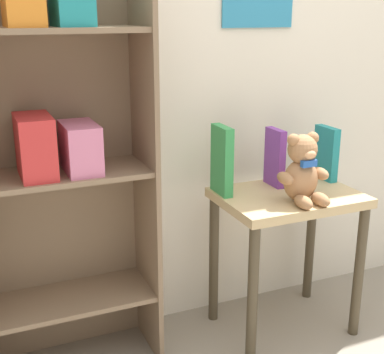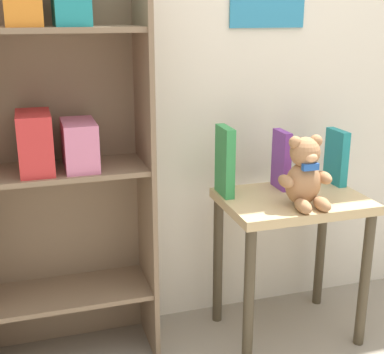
{
  "view_description": "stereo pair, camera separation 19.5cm",
  "coord_description": "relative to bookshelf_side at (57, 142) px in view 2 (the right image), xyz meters",
  "views": [
    {
      "loc": [
        -1.05,
        -0.71,
        1.27
      ],
      "look_at": [
        -0.32,
        1.01,
        0.69
      ],
      "focal_mm": 50.0,
      "sensor_mm": 36.0,
      "label": 1
    },
    {
      "loc": [
        -0.87,
        -0.77,
        1.27
      ],
      "look_at": [
        -0.32,
        1.01,
        0.69
      ],
      "focal_mm": 50.0,
      "sensor_mm": 36.0,
      "label": 2
    }
  ],
  "objects": [
    {
      "name": "bookshelf_side",
      "position": [
        0.0,
        0.0,
        0.0
      ],
      "size": [
        0.63,
        0.29,
        1.49
      ],
      "color": "#7F664C",
      "rests_on": "ground_plane"
    },
    {
      "name": "wall_back",
      "position": [
        0.79,
        0.16,
        0.41
      ],
      "size": [
        4.8,
        0.07,
        2.5
      ],
      "color": "silver",
      "rests_on": "ground_plane"
    },
    {
      "name": "book_standing_green",
      "position": [
        0.62,
        -0.03,
        -0.11
      ],
      "size": [
        0.04,
        0.14,
        0.27
      ],
      "primitive_type": "cube",
      "rotation": [
        0.0,
        0.0,
        -0.02
      ],
      "color": "#33934C",
      "rests_on": "display_table"
    },
    {
      "name": "book_standing_purple",
      "position": [
        0.86,
        -0.02,
        -0.13
      ],
      "size": [
        0.03,
        0.12,
        0.23
      ],
      "primitive_type": "cube",
      "rotation": [
        0.0,
        0.0,
        -0.01
      ],
      "color": "purple",
      "rests_on": "display_table"
    },
    {
      "name": "book_standing_teal",
      "position": [
        1.1,
        -0.04,
        -0.13
      ],
      "size": [
        0.04,
        0.13,
        0.22
      ],
      "primitive_type": "cube",
      "rotation": [
        0.0,
        0.0,
        0.02
      ],
      "color": "teal",
      "rests_on": "display_table"
    },
    {
      "name": "teddy_bear",
      "position": [
        0.85,
        -0.23,
        -0.13
      ],
      "size": [
        0.2,
        0.18,
        0.26
      ],
      "color": "#A8754C",
      "rests_on": "display_table"
    },
    {
      "name": "display_table",
      "position": [
        0.86,
        -0.14,
        -0.36
      ],
      "size": [
        0.54,
        0.39,
        0.59
      ],
      "color": "tan",
      "rests_on": "ground_plane"
    }
  ]
}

